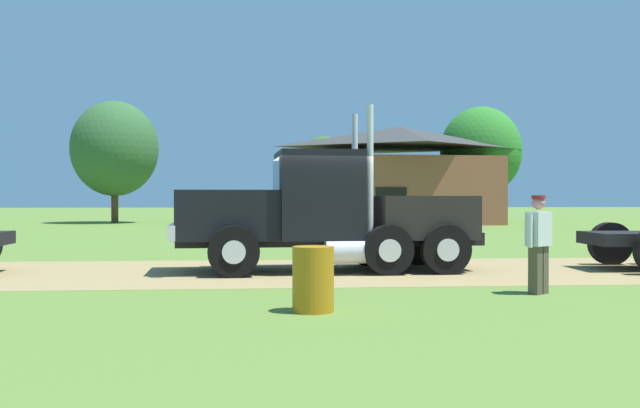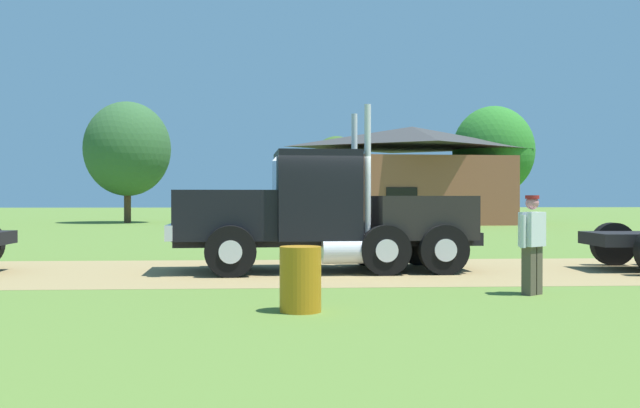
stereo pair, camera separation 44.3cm
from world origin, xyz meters
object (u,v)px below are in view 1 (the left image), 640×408
visitor_walking_mid (538,240)px  shed_building (401,177)px  truck_foreground_white (324,215)px  steel_barrel (313,279)px

visitor_walking_mid → shed_building: shed_building is taller
shed_building → truck_foreground_white: bearing=-104.3°
steel_barrel → truck_foreground_white: bearing=83.4°
shed_building → steel_barrel: bearing=-103.1°
visitor_walking_mid → shed_building: bearing=83.0°
truck_foreground_white → visitor_walking_mid: (3.27, -4.15, -0.34)m
truck_foreground_white → steel_barrel: truck_foreground_white is taller
truck_foreground_white → steel_barrel: size_ratio=7.37×
truck_foreground_white → visitor_walking_mid: size_ratio=4.12×
truck_foreground_white → visitor_walking_mid: bearing=-51.7°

